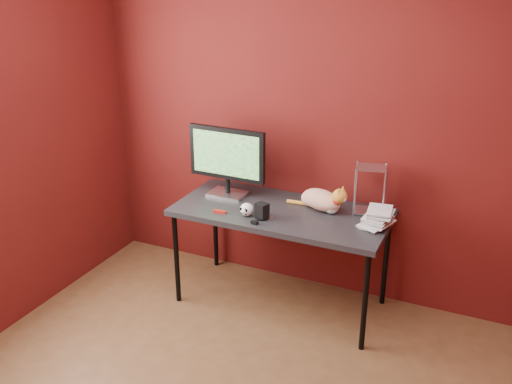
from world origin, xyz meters
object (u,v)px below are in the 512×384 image
at_px(desk, 282,216).
at_px(monitor, 227,158).
at_px(speaker, 262,211).
at_px(book_stack, 374,132).
at_px(skull_mug, 247,209).
at_px(cat, 322,200).

bearing_deg(desk, monitor, 169.37).
distance_m(speaker, book_stack, 0.91).
height_order(skull_mug, book_stack, book_stack).
xyz_separation_m(monitor, cat, (0.72, 0.03, -0.21)).
relative_size(desk, book_stack, 1.20).
bearing_deg(cat, monitor, -156.38).
relative_size(desk, monitor, 2.51).
relative_size(skull_mug, book_stack, 0.08).
bearing_deg(speaker, book_stack, 37.59).
xyz_separation_m(cat, speaker, (-0.32, -0.31, -0.02)).
xyz_separation_m(desk, book_stack, (0.60, 0.04, 0.68)).
xyz_separation_m(desk, skull_mug, (-0.18, -0.19, 0.10)).
height_order(skull_mug, speaker, speaker).
relative_size(desk, skull_mug, 15.98).
xyz_separation_m(monitor, book_stack, (1.07, -0.04, 0.34)).
xyz_separation_m(speaker, book_stack, (0.67, 0.23, 0.57)).
bearing_deg(desk, speaker, -110.17).
bearing_deg(desk, skull_mug, -133.79).
distance_m(desk, monitor, 0.59).
relative_size(monitor, cat, 1.30).
height_order(cat, skull_mug, cat).
xyz_separation_m(monitor, skull_mug, (0.29, -0.28, -0.24)).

